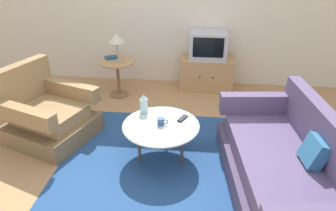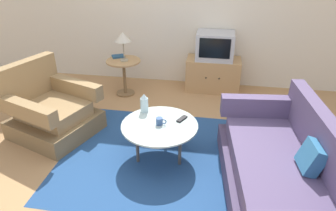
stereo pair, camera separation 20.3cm
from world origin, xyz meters
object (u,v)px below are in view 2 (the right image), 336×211
(table_lamp, at_px, (123,38))
(side_table, at_px, (124,70))
(book, at_px, (118,56))
(couch, at_px, (282,174))
(mug, at_px, (160,121))
(tv_remote_dark, at_px, (182,119))
(coffee_table, at_px, (160,127))
(television, at_px, (215,46))
(tv_stand, at_px, (213,74))
(vase, at_px, (144,103))
(armchair, at_px, (50,111))

(table_lamp, bearing_deg, side_table, 143.07)
(book, bearing_deg, couch, -71.72)
(mug, bearing_deg, tv_remote_dark, 32.64)
(side_table, distance_m, book, 0.25)
(coffee_table, xyz_separation_m, television, (0.52, 1.99, 0.35))
(couch, height_order, table_lamp, table_lamp)
(television, height_order, mug, television)
(table_lamp, height_order, tv_remote_dark, table_lamp)
(tv_stand, xyz_separation_m, tv_remote_dark, (-0.29, -1.83, 0.18))
(side_table, relative_size, mug, 4.91)
(vase, height_order, mug, vase)
(side_table, bearing_deg, mug, -60.47)
(book, bearing_deg, tv_stand, -18.30)
(armchair, xyz_separation_m, television, (2.02, 1.69, 0.46))
(couch, height_order, television, television)
(side_table, xyz_separation_m, television, (1.41, 0.43, 0.34))
(mug, bearing_deg, television, 75.35)
(armchair, bearing_deg, coffee_table, 98.60)
(television, bearing_deg, armchair, -139.98)
(armchair, relative_size, side_table, 2.04)
(couch, xyz_separation_m, book, (-2.27, 2.13, 0.31))
(mug, height_order, book, book)
(couch, bearing_deg, coffee_table, 64.77)
(couch, xyz_separation_m, television, (-0.74, 2.43, 0.47))
(coffee_table, distance_m, side_table, 1.80)
(tv_stand, height_order, television, television)
(armchair, height_order, couch, armchair)
(couch, relative_size, book, 8.26)
(vase, height_order, book, vase)
(television, bearing_deg, coffee_table, -104.65)
(mug, xyz_separation_m, book, (-1.01, 1.70, 0.12))
(vase, bearing_deg, table_lamp, 115.99)
(tv_stand, xyz_separation_m, book, (-1.53, -0.28, 0.32))
(armchair, bearing_deg, book, -179.22)
(couch, relative_size, side_table, 3.40)
(armchair, distance_m, mug, 1.54)
(armchair, relative_size, tv_stand, 1.36)
(armchair, bearing_deg, vase, 108.21)
(tv_remote_dark, bearing_deg, side_table, 64.69)
(armchair, bearing_deg, side_table, 174.21)
(couch, height_order, tv_remote_dark, couch)
(coffee_table, bearing_deg, armchair, 168.70)
(armchair, height_order, vase, armchair)
(tv_stand, bearing_deg, vase, -113.82)
(vase, xyz_separation_m, tv_remote_dark, (0.46, -0.12, -0.10))
(couch, distance_m, side_table, 2.94)
(tv_stand, distance_m, mug, 2.05)
(couch, relative_size, television, 3.33)
(tv_stand, xyz_separation_m, table_lamp, (-1.38, -0.43, 0.68))
(tv_stand, bearing_deg, side_table, -163.79)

